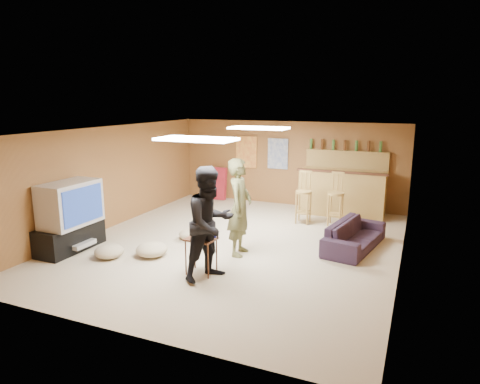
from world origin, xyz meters
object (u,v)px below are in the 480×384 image
at_px(person_olive, 240,207).
at_px(person_black, 210,224).
at_px(tv_body, 70,204).
at_px(sofa, 355,235).
at_px(tray_table, 201,256).
at_px(bar_counter, 342,193).

height_order(person_olive, person_black, person_black).
height_order(tv_body, sofa, tv_body).
height_order(person_olive, tray_table, person_olive).
height_order(tv_body, tray_table, tv_body).
bearing_deg(sofa, tv_body, 124.60).
bearing_deg(bar_counter, sofa, -74.11).
bearing_deg(person_black, tv_body, 112.39).
bearing_deg(tray_table, tv_body, 179.66).
bearing_deg(sofa, person_black, 150.95).
height_order(tv_body, person_olive, person_olive).
bearing_deg(tv_body, bar_counter, 47.00).
xyz_separation_m(person_olive, tray_table, (-0.22, -1.06, -0.58)).
bearing_deg(tray_table, person_black, -25.15).
height_order(person_black, sofa, person_black).
bearing_deg(person_olive, person_black, 173.75).
distance_m(person_olive, tray_table, 1.23).
xyz_separation_m(person_black, sofa, (1.88, 2.28, -0.64)).
bearing_deg(person_olive, sofa, -65.74).
distance_m(tv_body, bar_counter, 6.09).
bearing_deg(person_olive, tray_table, 161.76).
xyz_separation_m(person_black, tray_table, (-0.23, 0.11, -0.59)).
relative_size(tv_body, person_black, 0.62).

